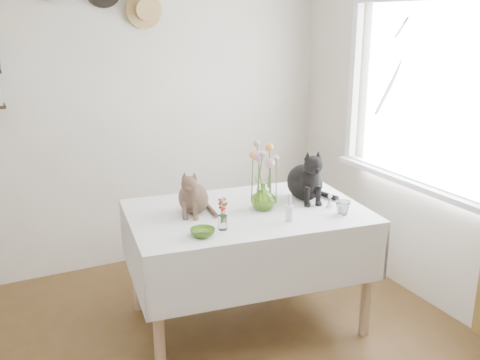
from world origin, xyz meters
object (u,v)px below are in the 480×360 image
black_cat (305,173)px  flower_vase (263,197)px  dining_table (247,239)px  tabby_cat (193,190)px

black_cat → flower_vase: bearing=-159.2°
dining_table → tabby_cat: tabby_cat is taller
flower_vase → black_cat: bearing=9.8°
tabby_cat → flower_vase: bearing=13.5°
dining_table → flower_vase: 0.30m
dining_table → black_cat: 0.59m
dining_table → black_cat: bearing=3.5°
dining_table → flower_vase: (0.10, -0.03, 0.28)m
flower_vase → tabby_cat: bearing=161.4°
black_cat → flower_vase: 0.37m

